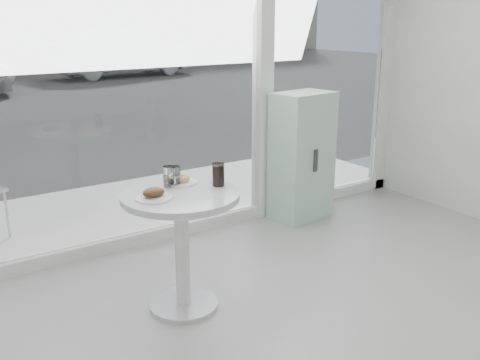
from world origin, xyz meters
TOP-DOWN VIEW (x-y plane):
  - storefront at (0.07, 3.00)m, footprint 5.00×0.14m
  - main_table at (-0.50, 1.90)m, footprint 0.72×0.72m
  - patio_deck at (0.00, 3.80)m, footprint 5.60×1.60m
  - mint_cabinet at (1.17, 2.76)m, footprint 0.57×0.42m
  - car_silver at (4.49, 15.51)m, footprint 4.65×2.07m
  - plate_fritter at (-0.68, 1.88)m, footprint 0.22×0.22m
  - plate_donut at (-0.41, 2.07)m, footprint 0.21×0.21m
  - water_tumbler_a at (-0.46, 2.04)m, footprint 0.08×0.08m
  - water_tumbler_b at (-0.49, 2.05)m, footprint 0.08×0.08m
  - cola_glass at (-0.23, 1.89)m, footprint 0.08×0.08m

SIDE VIEW (x-z plane):
  - patio_deck at x=0.00m, z-range 0.00..0.05m
  - main_table at x=-0.50m, z-range 0.17..0.94m
  - mint_cabinet at x=1.17m, z-range 0.00..1.15m
  - car_silver at x=4.49m, z-range 0.00..1.48m
  - plate_donut at x=-0.41m, z-range 0.76..0.82m
  - plate_fritter at x=-0.68m, z-range 0.76..0.83m
  - water_tumbler_a at x=-0.46m, z-range 0.76..0.89m
  - water_tumbler_b at x=-0.49m, z-range 0.76..0.89m
  - cola_glass at x=-0.23m, z-range 0.77..0.91m
  - storefront at x=0.07m, z-range 0.21..3.21m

